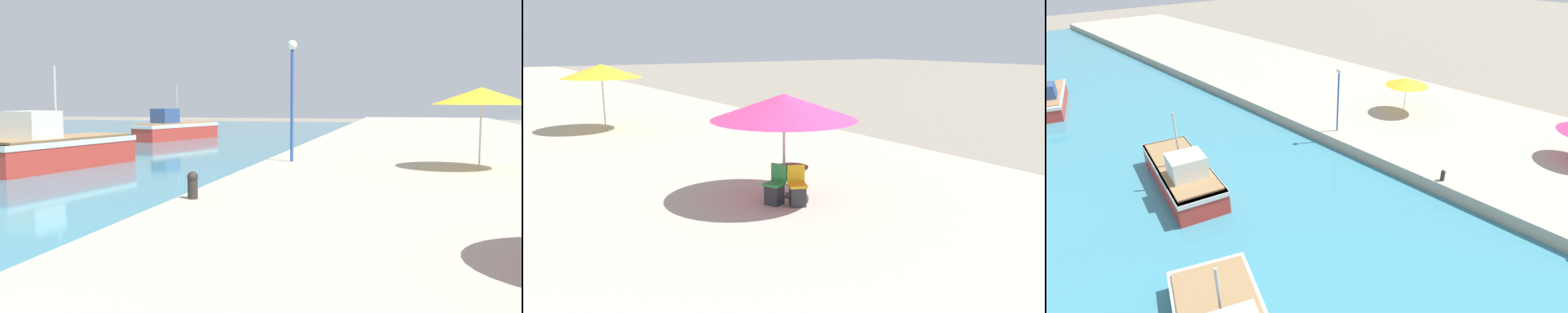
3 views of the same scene
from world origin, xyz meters
TOP-DOWN VIEW (x-y plane):
  - quay_promenade at (8.00, 37.00)m, footprint 16.00×90.00m
  - cafe_umbrella_pink at (8.82, 7.08)m, footprint 3.44×3.44m
  - cafe_umbrella_white at (7.72, 19.35)m, footprint 3.27×3.27m
  - cafe_table at (9.02, 7.05)m, footprint 0.80×0.80m
  - cafe_chair_left at (8.73, 6.38)m, footprint 0.54×0.55m
  - cafe_chair_right at (8.36, 6.75)m, footprint 0.56×0.54m

SIDE VIEW (x-z plane):
  - quay_promenade at x=8.00m, z-range 0.00..0.80m
  - cafe_chair_left at x=8.73m, z-range 0.67..1.58m
  - cafe_chair_right at x=8.36m, z-range 0.67..1.58m
  - cafe_table at x=9.02m, z-range 0.96..1.70m
  - cafe_umbrella_pink at x=8.82m, z-range 1.74..4.22m
  - cafe_umbrella_white at x=7.72m, z-range 1.88..4.63m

